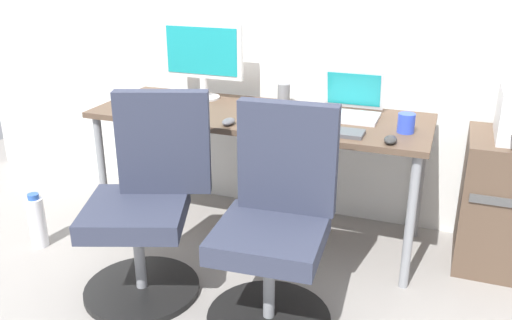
{
  "coord_description": "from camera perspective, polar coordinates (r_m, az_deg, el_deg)",
  "views": [
    {
      "loc": [
        0.95,
        -2.6,
        1.51
      ],
      "look_at": [
        0.0,
        -0.05,
        0.46
      ],
      "focal_mm": 38.03,
      "sensor_mm": 36.0,
      "label": 1
    }
  ],
  "objects": [
    {
      "name": "ground_plane",
      "position": [
        3.15,
        0.32,
        -7.55
      ],
      "size": [
        5.28,
        5.28,
        0.0
      ],
      "primitive_type": "plane",
      "color": "gray"
    },
    {
      "name": "desk",
      "position": [
        2.89,
        0.35,
        3.77
      ],
      "size": [
        1.78,
        0.64,
        0.71
      ],
      "color": "brown",
      "rests_on": "ground"
    },
    {
      "name": "office_chair_left",
      "position": [
        2.52,
        -11.43,
        -4.84
      ],
      "size": [
        0.56,
        0.56,
        0.94
      ],
      "color": "black",
      "rests_on": "ground"
    },
    {
      "name": "office_chair_right",
      "position": [
        2.29,
        2.06,
        -7.26
      ],
      "size": [
        0.54,
        0.54,
        0.94
      ],
      "color": "black",
      "rests_on": "ground"
    },
    {
      "name": "water_bottle_on_floor",
      "position": [
        3.17,
        -22.03,
        -6.02
      ],
      "size": [
        0.09,
        0.09,
        0.31
      ],
      "color": "white",
      "rests_on": "ground"
    },
    {
      "name": "desktop_monitor",
      "position": [
        3.13,
        -5.63,
        10.9
      ],
      "size": [
        0.48,
        0.18,
        0.43
      ],
      "color": "silver",
      "rests_on": "desk"
    },
    {
      "name": "open_laptop",
      "position": [
        2.86,
        9.87,
        5.7
      ],
      "size": [
        0.31,
        0.27,
        0.22
      ],
      "color": "silver",
      "rests_on": "desk"
    },
    {
      "name": "keyboard_by_monitor",
      "position": [
        2.93,
        -8.63,
        5.21
      ],
      "size": [
        0.34,
        0.12,
        0.02
      ],
      "primitive_type": "cube",
      "color": "#515156",
      "rests_on": "desk"
    },
    {
      "name": "keyboard_by_laptop",
      "position": [
        2.58,
        7.53,
        3.05
      ],
      "size": [
        0.34,
        0.12,
        0.02
      ],
      "primitive_type": "cube",
      "color": "#515156",
      "rests_on": "desk"
    },
    {
      "name": "mouse_by_monitor",
      "position": [
        2.48,
        13.96,
        2.09
      ],
      "size": [
        0.06,
        0.1,
        0.03
      ],
      "primitive_type": "ellipsoid",
      "color": "#2D2D2D",
      "rests_on": "desk"
    },
    {
      "name": "mouse_by_laptop",
      "position": [
        2.68,
        -2.92,
        4.05
      ],
      "size": [
        0.06,
        0.1,
        0.03
      ],
      "primitive_type": "ellipsoid",
      "color": "#515156",
      "rests_on": "desk"
    },
    {
      "name": "coffee_mug",
      "position": [
        2.64,
        15.52,
        3.76
      ],
      "size": [
        0.08,
        0.08,
        0.09
      ],
      "primitive_type": "cylinder",
      "color": "blue",
      "rests_on": "desk"
    },
    {
      "name": "pen_cup",
      "position": [
        3.08,
        2.94,
        7.05
      ],
      "size": [
        0.07,
        0.07,
        0.1
      ],
      "primitive_type": "cylinder",
      "color": "slate",
      "rests_on": "desk"
    },
    {
      "name": "phone_near_laptop",
      "position": [
        3.3,
        -11.0,
        6.77
      ],
      "size": [
        0.07,
        0.14,
        0.01
      ],
      "primitive_type": "cube",
      "color": "black",
      "rests_on": "desk"
    },
    {
      "name": "paper_pile",
      "position": [
        2.77,
        1.46,
        4.48
      ],
      "size": [
        0.21,
        0.3,
        0.01
      ],
      "primitive_type": "cube",
      "color": "white",
      "rests_on": "desk"
    }
  ]
}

